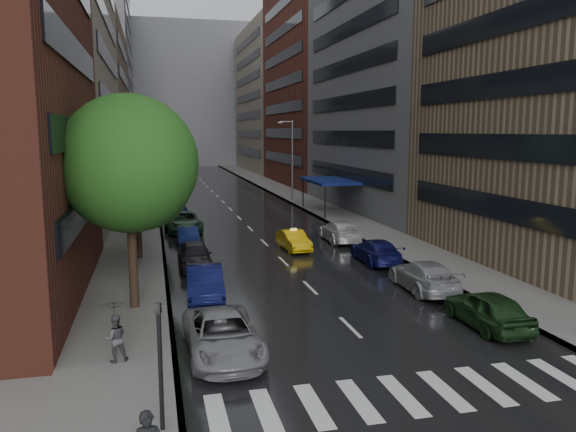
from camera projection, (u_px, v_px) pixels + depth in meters
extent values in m
plane|color=gray|center=(391.00, 367.00, 19.01)|extent=(220.00, 220.00, 0.00)
cube|color=black|center=(219.00, 198.00, 67.05)|extent=(14.00, 140.00, 0.01)
cube|color=gray|center=(141.00, 199.00, 64.95)|extent=(4.00, 140.00, 0.15)
cube|color=gray|center=(292.00, 195.00, 69.14)|extent=(4.00, 140.00, 0.15)
cube|color=silver|center=(217.00, 417.00, 15.67)|extent=(0.55, 2.80, 0.01)
cube|color=silver|center=(266.00, 411.00, 15.99)|extent=(0.55, 2.80, 0.01)
cube|color=silver|center=(314.00, 406.00, 16.32)|extent=(0.55, 2.80, 0.01)
cube|color=silver|center=(359.00, 400.00, 16.64)|extent=(0.55, 2.80, 0.01)
cube|color=silver|center=(402.00, 395.00, 16.97)|extent=(0.55, 2.80, 0.01)
cube|color=silver|center=(444.00, 390.00, 17.29)|extent=(0.55, 2.80, 0.01)
cube|color=silver|center=(485.00, 385.00, 17.62)|extent=(0.55, 2.80, 0.01)
cube|color=silver|center=(524.00, 381.00, 17.94)|extent=(0.55, 2.80, 0.01)
cube|color=silver|center=(561.00, 376.00, 18.27)|extent=(0.55, 2.80, 0.01)
cube|color=gray|center=(58.00, 23.00, 47.56)|extent=(8.00, 28.00, 34.00)
cube|color=#937A5B|center=(94.00, 108.00, 75.37)|extent=(8.00, 28.00, 22.00)
cube|color=slate|center=(108.00, 70.00, 102.99)|extent=(8.00, 32.00, 38.00)
cube|color=#937A5B|center=(557.00, 5.00, 31.77)|extent=(8.00, 20.00, 30.00)
cube|color=slate|center=(385.00, 89.00, 55.28)|extent=(8.00, 28.00, 24.00)
cube|color=maroon|center=(309.00, 61.00, 81.29)|extent=(8.00, 28.00, 36.00)
cube|color=gray|center=(268.00, 100.00, 110.72)|extent=(8.00, 32.00, 28.00)
cube|color=slate|center=(183.00, 96.00, 129.99)|extent=(40.00, 14.00, 32.00)
cylinder|color=#382619|center=(133.00, 253.00, 24.69)|extent=(0.40, 0.40, 5.23)
sphere|color=#1E5116|center=(129.00, 164.00, 24.10)|extent=(5.98, 5.98, 5.98)
cylinder|color=#382619|center=(138.00, 216.00, 34.35)|extent=(0.40, 0.40, 5.51)
sphere|color=#1E5116|center=(135.00, 148.00, 33.73)|extent=(6.29, 6.29, 6.29)
cylinder|color=#382619|center=(142.00, 200.00, 47.12)|extent=(0.40, 0.40, 4.39)
sphere|color=#1E5116|center=(140.00, 161.00, 46.63)|extent=(5.01, 5.01, 5.01)
imported|color=#E4AF0C|center=(294.00, 240.00, 37.63)|extent=(1.69, 4.12, 1.33)
imported|color=gray|center=(223.00, 335.00, 19.91)|extent=(2.66, 5.49, 1.51)
imported|color=#0E1141|center=(205.00, 283.00, 26.59)|extent=(1.92, 4.89, 1.59)
imported|color=black|center=(195.00, 255.00, 32.53)|extent=(1.91, 4.63, 1.57)
imported|color=#0F1A49|center=(188.00, 237.00, 38.59)|extent=(1.44, 4.11, 1.35)
imported|color=#1A3923|center=(183.00, 222.00, 44.47)|extent=(2.98, 5.88, 1.59)
imported|color=#0E1844|center=(180.00, 213.00, 50.14)|extent=(1.88, 4.01, 1.33)
imported|color=white|center=(176.00, 203.00, 56.89)|extent=(1.66, 3.93, 1.33)
imported|color=#183417|center=(488.00, 309.00, 22.73)|extent=(1.88, 4.59, 1.56)
imported|color=#9C9CA1|center=(424.00, 276.00, 28.06)|extent=(2.36, 5.32, 1.52)
imported|color=#111251|center=(376.00, 251.00, 34.03)|extent=(2.22, 5.03, 1.44)
imported|color=silver|center=(339.00, 231.00, 40.59)|extent=(2.25, 5.29, 1.52)
imported|color=#464549|center=(115.00, 338.00, 19.01)|extent=(0.90, 0.76, 1.64)
imported|color=black|center=(114.00, 315.00, 18.89)|extent=(0.96, 0.98, 0.88)
cylinder|color=black|center=(161.00, 372.00, 14.54)|extent=(0.12, 0.12, 3.20)
imported|color=black|center=(159.00, 320.00, 14.33)|extent=(0.18, 0.15, 0.90)
cylinder|color=gray|center=(150.00, 172.00, 45.32)|extent=(0.18, 0.18, 9.00)
cube|color=gray|center=(166.00, 119.00, 45.02)|extent=(0.50, 0.22, 0.16)
cylinder|color=gray|center=(292.00, 160.00, 63.36)|extent=(0.18, 0.18, 9.00)
cube|color=gray|center=(280.00, 123.00, 62.41)|extent=(0.50, 0.22, 0.16)
cube|color=navy|center=(329.00, 181.00, 54.26)|extent=(4.00, 8.00, 0.25)
cylinder|color=black|center=(325.00, 201.00, 50.46)|extent=(0.12, 0.12, 3.00)
cylinder|color=black|center=(303.00, 192.00, 57.76)|extent=(0.12, 0.12, 3.00)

